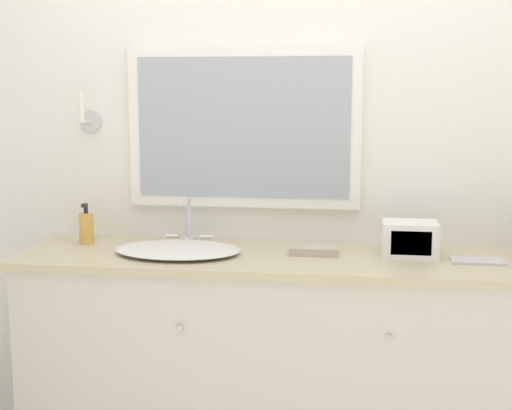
# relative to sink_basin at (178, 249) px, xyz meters

# --- Properties ---
(wall_back) EXTENTS (8.00, 0.18, 2.55)m
(wall_back) POSITION_rel_sink_basin_xyz_m (0.44, 0.33, 0.35)
(wall_back) COLOR white
(wall_back) RESTS_ON ground_plane
(vanity_counter) EXTENTS (2.17, 0.56, 0.91)m
(vanity_counter) POSITION_rel_sink_basin_xyz_m (0.44, 0.02, -0.47)
(vanity_counter) COLOR beige
(vanity_counter) RESTS_ON ground_plane
(sink_basin) EXTENTS (0.50, 0.40, 0.20)m
(sink_basin) POSITION_rel_sink_basin_xyz_m (0.00, 0.00, 0.00)
(sink_basin) COLOR white
(sink_basin) RESTS_ON vanity_counter
(soap_bottle) EXTENTS (0.06, 0.06, 0.17)m
(soap_bottle) POSITION_rel_sink_basin_xyz_m (-0.43, 0.13, 0.05)
(soap_bottle) COLOR gold
(soap_bottle) RESTS_ON vanity_counter
(appliance_box) EXTENTS (0.21, 0.16, 0.14)m
(appliance_box) POSITION_rel_sink_basin_xyz_m (0.91, 0.08, 0.05)
(appliance_box) COLOR white
(appliance_box) RESTS_ON vanity_counter
(hand_towel_near_sink) EXTENTS (0.19, 0.13, 0.03)m
(hand_towel_near_sink) POSITION_rel_sink_basin_xyz_m (0.53, 0.07, -0.00)
(hand_towel_near_sink) COLOR #B7A899
(hand_towel_near_sink) RESTS_ON vanity_counter
(metal_tray) EXTENTS (0.20, 0.11, 0.01)m
(metal_tray) POSITION_rel_sink_basin_xyz_m (1.16, 0.02, -0.01)
(metal_tray) COLOR silver
(metal_tray) RESTS_ON vanity_counter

